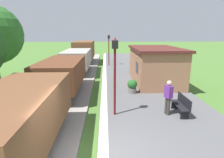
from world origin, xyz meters
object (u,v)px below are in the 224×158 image
potted_planter (132,86)px  bench_near_hut (181,105)px  lamp_post_far (109,44)px  station_hut (155,65)px  freight_train (73,64)px  bench_down_platform (141,66)px  person_waiting (168,96)px  lamp_post_near (115,63)px

potted_planter → bench_near_hut: bearing=-59.1°
lamp_post_far → station_hut: bearing=-66.6°
freight_train → bench_down_platform: freight_train is taller
station_hut → person_waiting: (-0.90, -5.90, -0.47)m
station_hut → bench_near_hut: 5.93m
station_hut → bench_near_hut: bearing=-91.9°
freight_train → station_hut: (6.80, -1.95, 0.17)m
bench_near_hut → lamp_post_far: 14.38m
freight_train → bench_near_hut: (6.61, -7.80, -0.76)m
bench_near_hut → bench_down_platform: bearing=90.0°
freight_train → station_hut: 7.08m
bench_down_platform → lamp_post_near: size_ratio=0.41×
freight_train → potted_planter: size_ratio=28.38×
lamp_post_near → potted_planter: bearing=67.6°
station_hut → person_waiting: bearing=-98.7°
freight_train → person_waiting: 9.82m
station_hut → bench_down_platform: (-0.19, 4.43, -0.93)m
lamp_post_far → person_waiting: bearing=-79.5°
lamp_post_far → bench_near_hut: bearing=-76.7°
person_waiting → lamp_post_near: 3.04m
bench_down_platform → person_waiting: person_waiting is taller
lamp_post_near → bench_down_platform: bearing=72.3°
potted_planter → lamp_post_near: lamp_post_near is taller
bench_down_platform → lamp_post_far: (-3.27, 3.57, 2.08)m
person_waiting → lamp_post_far: (-2.57, 13.89, 1.62)m
freight_train → potted_planter: 6.56m
potted_planter → freight_train: bearing=135.7°
person_waiting → freight_train: bearing=-72.7°
person_waiting → potted_planter: (-1.24, 3.30, -0.46)m
station_hut → potted_planter: station_hut is taller
bench_down_platform → potted_planter: (-1.95, -7.02, 0.00)m
potted_planter → lamp_post_far: 10.88m
bench_down_platform → potted_planter: potted_planter is taller
freight_train → potted_planter: (4.66, -4.55, -0.76)m
bench_near_hut → person_waiting: (-0.71, -0.04, 0.46)m
station_hut → potted_planter: bearing=-129.5°
bench_near_hut → person_waiting: bearing=-176.5°
bench_near_hut → bench_down_platform: same height
bench_down_platform → potted_planter: 7.29m
station_hut → bench_down_platform: 4.53m
station_hut → lamp_post_near: bearing=-120.8°
bench_near_hut → potted_planter: bearing=120.9°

